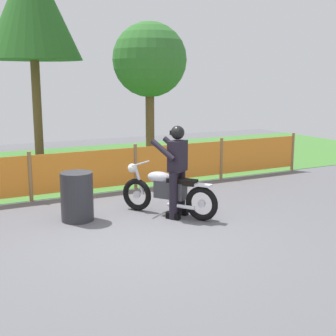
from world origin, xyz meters
TOP-DOWN VIEW (x-y plane):
  - ground at (0.00, 0.00)m, footprint 24.00×24.00m
  - grass_verge at (0.00, 6.56)m, footprint 24.00×7.15m
  - barrier_fence at (-0.00, 2.99)m, footprint 11.94×0.08m
  - tree_leftmost at (0.17, 8.46)m, footprint 2.99×2.99m
  - tree_near_left at (3.39, 6.84)m, footprint 2.34×2.34m
  - motorcycle_lead at (0.87, 0.79)m, footprint 1.20×1.73m
  - rider_lead at (0.98, 0.63)m, footprint 0.72×0.73m
  - spare_drum at (-0.71, 1.25)m, footprint 0.58×0.58m

SIDE VIEW (x-z plane):
  - ground at x=0.00m, z-range -0.02..0.00m
  - grass_verge at x=0.00m, z-range 0.00..0.01m
  - spare_drum at x=-0.71m, z-range 0.00..0.88m
  - motorcycle_lead at x=0.87m, z-range -0.01..0.93m
  - barrier_fence at x=0.00m, z-range 0.02..1.07m
  - rider_lead at x=0.98m, z-range 0.07..1.76m
  - tree_near_left at x=3.39m, z-range 0.94..5.22m
  - tree_leftmost at x=0.17m, z-range 1.52..7.94m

